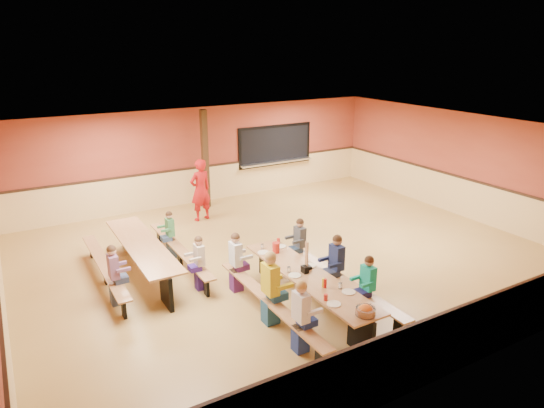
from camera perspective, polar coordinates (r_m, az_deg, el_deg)
ground at (r=11.71m, az=1.72°, el=-6.08°), size 12.00×12.00×0.00m
room_envelope at (r=11.44m, az=1.75°, el=-2.93°), size 12.04×10.04×3.02m
kitchen_pass_through at (r=16.59m, az=0.38°, el=6.72°), size 2.78×0.28×1.38m
structural_post at (r=14.88m, az=-7.88°, el=5.22°), size 0.18×0.18×3.00m
cafeteria_table_main at (r=9.26m, az=4.25°, el=-9.51°), size 1.91×3.70×0.74m
cafeteria_table_second at (r=10.94m, az=-14.96°, el=-5.55°), size 1.91×3.70×0.74m
seated_child_white_left at (r=8.08m, az=3.40°, el=-13.14°), size 0.39×0.32×1.26m
seated_adult_yellow at (r=8.78m, az=-0.19°, el=-9.91°), size 0.45×0.37×1.38m
seated_child_grey_left at (r=9.92m, az=-4.27°, el=-6.88°), size 0.39×0.32×1.24m
seated_child_teal_right at (r=9.18m, az=11.16°, el=-9.56°), size 0.37×0.30×1.20m
seated_child_navy_right at (r=9.81m, az=7.56°, el=-7.22°), size 0.40×0.33×1.28m
seated_child_char_right at (r=10.80m, az=3.27°, el=-4.82°), size 0.36×0.30×1.19m
seated_child_purple_sec at (r=9.88m, az=-18.07°, el=-8.01°), size 0.37×0.31×1.22m
seated_child_green_sec at (r=11.66m, az=-11.87°, el=-3.58°), size 0.33×0.27×1.13m
seated_child_tan_sec at (r=10.07m, az=-8.51°, el=-6.92°), size 0.34×0.28×1.16m
standing_woman at (r=13.89m, az=-8.42°, el=1.65°), size 0.72×0.55×1.79m
punch_pitcher at (r=10.01m, az=0.48°, el=-5.15°), size 0.16×0.16×0.22m
chip_bowl at (r=8.02m, az=10.96°, el=-12.21°), size 0.32×0.32×0.15m
napkin_dispenser at (r=9.21m, az=3.89°, el=-7.69°), size 0.10×0.14×0.13m
condiment_mustard at (r=8.72m, az=6.06°, el=-9.20°), size 0.06×0.06×0.17m
condiment_ketchup at (r=8.71m, az=6.28°, el=-9.26°), size 0.06×0.06×0.17m
table_paddle at (r=9.33m, az=4.07°, el=-6.87°), size 0.16×0.16×0.56m
place_settings at (r=9.13m, az=4.29°, el=-8.02°), size 0.65×3.30×0.11m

